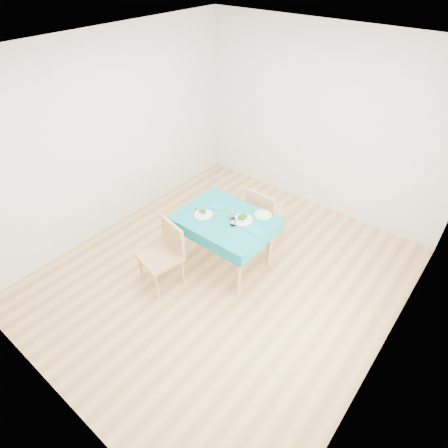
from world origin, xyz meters
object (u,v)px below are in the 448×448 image
Objects in this scene: chair_far at (268,204)px; chair_near at (159,248)px; bowl_far at (242,218)px; side_plate at (263,215)px; bowl_near at (203,213)px; table at (225,241)px.

chair_near is at bearing 72.01° from chair_far.
bowl_far is 0.29m from side_plate.
chair_near is 5.27× the size of side_plate.
chair_near is at bearing -124.26° from bowl_far.
chair_far is 1.02m from bowl_near.
chair_far is 0.76m from bowl_far.
bowl_near is 1.07× the size of side_plate.
side_plate is (0.23, -0.47, 0.20)m from chair_far.
bowl_far reaches higher than side_plate.
chair_far reaches higher than side_plate.
chair_near is 0.70m from bowl_near.
chair_far is 4.46× the size of bowl_far.
chair_near is 1.66m from chair_far.
bowl_near is 0.49m from bowl_far.
bowl_far is at bearing -118.90° from side_plate.
bowl_near is at bearing -154.03° from table.
side_plate is at bearing 61.10° from bowl_far.
chair_far reaches higher than bowl_far.
chair_far reaches higher than table.
chair_far is at bearing 69.45° from bowl_near.
bowl_far is at bearing 26.41° from table.
chair_near reaches higher than bowl_far.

